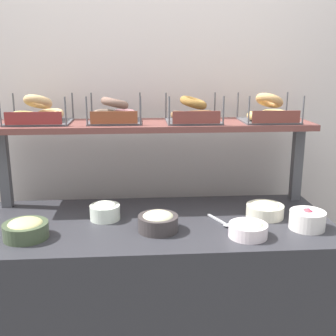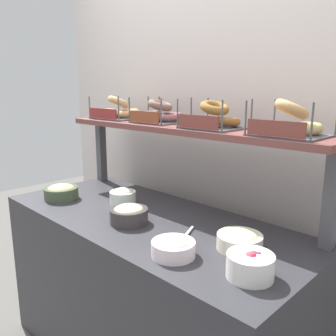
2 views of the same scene
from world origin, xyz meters
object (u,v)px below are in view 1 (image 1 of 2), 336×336
(bowl_beet_salad, at_px, (307,219))
(serving_spoon_near_plate, at_px, (223,222))
(bowl_potato_salad, at_px, (265,209))
(bowl_scallion_spread, at_px, (248,229))
(bagel_basket_plain, at_px, (38,113))
(bagel_basket_cinnamon_raisin, at_px, (193,113))
(bagel_basket_sesame, at_px, (268,112))
(bowl_tuna_salad, at_px, (158,221))
(bowl_cream_cheese, at_px, (105,210))
(bowl_hummus, at_px, (26,229))
(bagel_basket_poppy, at_px, (115,113))

(bowl_beet_salad, xyz_separation_m, serving_spoon_near_plate, (-0.37, 0.08, -0.04))
(bowl_potato_salad, relative_size, bowl_scallion_spread, 1.08)
(bagel_basket_plain, relative_size, bagel_basket_cinnamon_raisin, 1.12)
(bagel_basket_sesame, bearing_deg, bowl_potato_salad, -104.98)
(bowl_tuna_salad, bearing_deg, serving_spoon_near_plate, 10.45)
(bowl_beet_salad, height_order, bowl_cream_cheese, bowl_beet_salad)
(bagel_basket_sesame, bearing_deg, bowl_beet_salad, -77.37)
(bowl_tuna_salad, xyz_separation_m, bowl_hummus, (-0.57, -0.04, -0.00))
(bowl_cream_cheese, bearing_deg, bowl_scallion_spread, -21.76)
(bowl_tuna_salad, height_order, bagel_basket_sesame, bagel_basket_sesame)
(bowl_hummus, xyz_separation_m, bagel_basket_poppy, (0.37, 0.43, 0.44))
(bowl_tuna_salad, height_order, bagel_basket_plain, bagel_basket_plain)
(bowl_cream_cheese, xyz_separation_m, bagel_basket_poppy, (0.05, 0.23, 0.43))
(bagel_basket_sesame, bearing_deg, bowl_cream_cheese, -166.30)
(bowl_cream_cheese, bearing_deg, serving_spoon_near_plate, -10.33)
(serving_spoon_near_plate, bearing_deg, bowl_hummus, -173.88)
(bowl_tuna_salad, height_order, bowl_potato_salad, bowl_tuna_salad)
(bagel_basket_plain, bearing_deg, serving_spoon_near_plate, -20.86)
(bowl_scallion_spread, distance_m, bagel_basket_sesame, 0.66)
(bowl_cream_cheese, height_order, bagel_basket_sesame, bagel_basket_sesame)
(bowl_tuna_salad, height_order, bowl_cream_cheese, same)
(bagel_basket_plain, distance_m, bagel_basket_poppy, 0.38)
(serving_spoon_near_plate, bearing_deg, bagel_basket_sesame, 47.04)
(bowl_potato_salad, distance_m, bowl_cream_cheese, 0.77)
(bowl_cream_cheese, distance_m, bagel_basket_cinnamon_raisin, 0.65)
(bagel_basket_cinnamon_raisin, bearing_deg, serving_spoon_near_plate, -71.31)
(bowl_cream_cheese, xyz_separation_m, bagel_basket_plain, (-0.33, 0.23, 0.43))
(bowl_scallion_spread, distance_m, bagel_basket_plain, 1.16)
(bowl_cream_cheese, xyz_separation_m, bagel_basket_cinnamon_raisin, (0.44, 0.21, 0.43))
(bowl_potato_salad, relative_size, bagel_basket_sesame, 0.65)
(bowl_scallion_spread, distance_m, bagel_basket_poppy, 0.87)
(bowl_tuna_salad, xyz_separation_m, bowl_scallion_spread, (0.38, -0.09, -0.01))
(bagel_basket_plain, distance_m, bagel_basket_cinnamon_raisin, 0.77)
(bowl_potato_salad, xyz_separation_m, bagel_basket_plain, (-1.10, 0.26, 0.44))
(bagel_basket_poppy, relative_size, bagel_basket_sesame, 0.97)
(bowl_cream_cheese, bearing_deg, bagel_basket_plain, 144.57)
(bowl_potato_salad, bearing_deg, bagel_basket_plain, 166.77)
(bowl_beet_salad, xyz_separation_m, bagel_basket_sesame, (-0.09, 0.38, 0.43))
(bowl_scallion_spread, xyz_separation_m, bagel_basket_poppy, (-0.58, 0.48, 0.44))
(serving_spoon_near_plate, xyz_separation_m, bagel_basket_sesame, (0.28, 0.30, 0.47))
(bowl_tuna_salad, relative_size, bowl_cream_cheese, 1.25)
(bowl_hummus, distance_m, bagel_basket_sesame, 1.29)
(bowl_scallion_spread, bearing_deg, bagel_basket_poppy, 140.02)
(bowl_scallion_spread, bearing_deg, bagel_basket_sesame, 65.84)
(bowl_hummus, xyz_separation_m, bagel_basket_sesame, (1.15, 0.39, 0.44))
(bowl_potato_salad, height_order, bowl_cream_cheese, bowl_cream_cheese)
(serving_spoon_near_plate, xyz_separation_m, bagel_basket_poppy, (-0.50, 0.33, 0.47))
(bowl_scallion_spread, height_order, bagel_basket_poppy, bagel_basket_poppy)
(bowl_potato_salad, distance_m, bagel_basket_cinnamon_raisin, 0.60)
(bowl_scallion_spread, relative_size, bagel_basket_cinnamon_raisin, 0.60)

